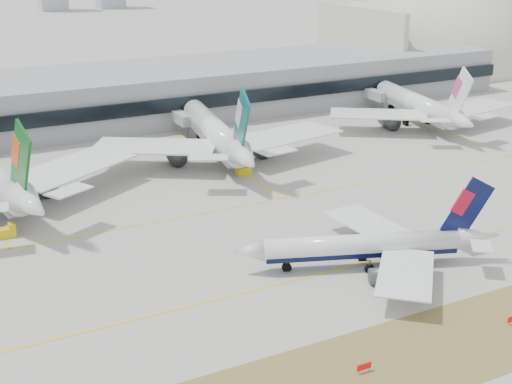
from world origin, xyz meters
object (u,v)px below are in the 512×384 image
taxiing_airliner (371,246)px  terminal (98,98)px  hangar (443,70)px  widebody_cathay (217,135)px  widebody_china_air (420,106)px

taxiing_airliner → terminal: (-13.08, 121.07, 3.70)m
hangar → widebody_cathay: bearing=-152.8°
taxiing_airliner → hangar: 199.94m
taxiing_airliner → widebody_china_air: size_ratio=0.76×
widebody_cathay → hangar: hangar is taller
taxiing_airliner → widebody_china_air: 101.63m
widebody_cathay → terminal: widebody_cathay is taller
taxiing_airliner → terminal: size_ratio=0.16×
widebody_cathay → hangar: (138.49, 71.14, -6.09)m
terminal → hangar: (154.56, 20.16, -7.37)m
widebody_china_air → terminal: bearing=72.0°
terminal → widebody_cathay: bearing=-72.5°
taxiing_airliner → hangar: bearing=-115.1°
widebody_cathay → hangar: bearing=-52.6°
taxiing_airliner → widebody_cathay: (2.99, 70.10, 2.43)m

